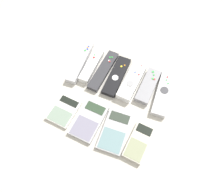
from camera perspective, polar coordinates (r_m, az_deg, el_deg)
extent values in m
plane|color=beige|center=(0.82, -0.70, -1.95)|extent=(3.00, 3.00, 0.00)
cube|color=#B7B7BC|center=(0.92, -8.24, 8.77)|extent=(0.05, 0.21, 0.02)
cylinder|color=blue|center=(0.94, -6.41, 12.11)|extent=(0.01, 0.01, 0.00)
cylinder|color=green|center=(0.94, -7.03, 11.74)|extent=(0.01, 0.01, 0.00)
cylinder|color=blue|center=(0.95, -6.14, 12.74)|extent=(0.01, 0.01, 0.00)
cylinder|color=orange|center=(0.95, -6.39, 12.51)|extent=(0.01, 0.01, 0.00)
cube|color=white|center=(0.90, -5.31, 7.94)|extent=(0.04, 0.17, 0.03)
cylinder|color=green|center=(0.92, -4.57, 10.67)|extent=(0.01, 0.01, 0.00)
cylinder|color=silver|center=(0.93, -3.61, 11.72)|extent=(0.01, 0.01, 0.00)
cylinder|color=red|center=(0.91, -4.74, 10.01)|extent=(0.01, 0.01, 0.00)
cube|color=#333338|center=(0.89, -2.27, 6.66)|extent=(0.06, 0.20, 0.02)
cylinder|color=red|center=(0.90, -0.63, 9.02)|extent=(0.01, 0.01, 0.00)
cylinder|color=green|center=(0.92, 0.03, 10.10)|extent=(0.01, 0.01, 0.00)
cylinder|color=silver|center=(0.91, -0.82, 9.22)|extent=(0.01, 0.01, 0.00)
cylinder|color=green|center=(0.92, -0.55, 10.07)|extent=(0.01, 0.01, 0.00)
cube|color=black|center=(0.87, 1.22, 5.24)|extent=(0.05, 0.18, 0.02)
cylinder|color=silver|center=(0.86, 0.83, 4.81)|extent=(0.03, 0.03, 0.00)
cylinder|color=orange|center=(0.89, 3.32, 8.00)|extent=(0.01, 0.01, 0.00)
cylinder|color=yellow|center=(0.89, 2.47, 7.72)|extent=(0.01, 0.01, 0.00)
cube|color=white|center=(0.86, 5.23, 3.88)|extent=(0.07, 0.18, 0.03)
cylinder|color=#99999E|center=(0.84, 4.72, 3.31)|extent=(0.03, 0.03, 0.00)
cylinder|color=red|center=(0.89, 7.65, 7.84)|extent=(0.01, 0.01, 0.00)
cylinder|color=red|center=(0.86, 7.03, 5.62)|extent=(0.01, 0.01, 0.00)
cylinder|color=blue|center=(0.87, 6.06, 6.23)|extent=(0.01, 0.01, 0.00)
cube|color=gray|center=(0.86, 9.40, 2.61)|extent=(0.06, 0.16, 0.02)
cylinder|color=green|center=(0.88, 10.89, 5.45)|extent=(0.01, 0.01, 0.00)
cylinder|color=green|center=(0.88, 10.66, 6.24)|extent=(0.01, 0.01, 0.00)
cylinder|color=green|center=(0.87, 10.61, 4.50)|extent=(0.01, 0.01, 0.00)
cylinder|color=red|center=(0.87, 11.03, 4.33)|extent=(0.01, 0.01, 0.00)
cube|color=#B7B7BC|center=(0.86, 13.31, 0.85)|extent=(0.07, 0.20, 0.02)
cylinder|color=#38383D|center=(0.85, 13.54, 1.49)|extent=(0.03, 0.03, 0.00)
cylinder|color=red|center=(0.88, 14.29, 4.85)|extent=(0.01, 0.01, 0.00)
cylinder|color=green|center=(0.87, 14.44, 3.21)|extent=(0.01, 0.01, 0.00)
cylinder|color=green|center=(0.88, 14.04, 4.10)|extent=(0.01, 0.01, 0.00)
cube|color=silver|center=(0.83, -12.44, -3.77)|extent=(0.10, 0.12, 0.01)
cube|color=black|center=(0.83, -11.12, -1.41)|extent=(0.07, 0.03, 0.00)
cube|color=gray|center=(0.81, -13.50, -5.08)|extent=(0.08, 0.06, 0.00)
cube|color=#B2B2B7|center=(0.79, -6.05, -6.38)|extent=(0.10, 0.15, 0.01)
cube|color=#2D422D|center=(0.80, -4.38, -3.16)|extent=(0.07, 0.04, 0.00)
cube|color=gray|center=(0.78, -7.31, -8.30)|extent=(0.08, 0.08, 0.00)
cube|color=#B2B2B7|center=(0.78, 0.76, -9.21)|extent=(0.10, 0.16, 0.01)
cube|color=#333D33|center=(0.79, 2.00, -5.62)|extent=(0.07, 0.04, 0.00)
cube|color=gray|center=(0.76, -0.12, -11.45)|extent=(0.08, 0.08, 0.00)
cube|color=beige|center=(0.77, 7.03, -11.86)|extent=(0.08, 0.14, 0.02)
cube|color=black|center=(0.77, 8.47, -8.69)|extent=(0.06, 0.03, 0.00)
cube|color=gray|center=(0.75, 6.13, -13.75)|extent=(0.06, 0.07, 0.00)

